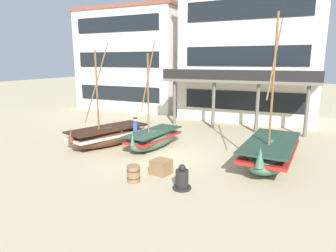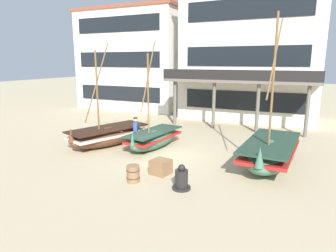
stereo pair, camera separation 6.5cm
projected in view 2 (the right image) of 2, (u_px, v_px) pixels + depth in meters
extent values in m
plane|color=tan|center=(160.00, 156.00, 15.54)|extent=(120.00, 120.00, 0.00)
ellipsoid|color=#427056|center=(154.00, 140.00, 16.87)|extent=(1.83, 4.13, 0.99)
cube|color=red|center=(154.00, 137.00, 16.84)|extent=(1.83, 3.97, 0.12)
cube|color=#243D2F|center=(154.00, 132.00, 16.77)|extent=(1.86, 4.06, 0.07)
cone|color=#427056|center=(132.00, 139.00, 15.18)|extent=(0.31, 0.31, 0.70)
cylinder|color=brown|center=(148.00, 97.00, 15.93)|extent=(0.10, 0.10, 4.53)
cylinder|color=brown|center=(148.00, 77.00, 15.71)|extent=(0.23, 1.41, 3.67)
cube|color=brown|center=(157.00, 132.00, 17.04)|extent=(1.33, 0.31, 0.06)
ellipsoid|color=#427056|center=(270.00, 154.00, 13.97)|extent=(2.29, 5.30, 1.20)
cube|color=red|center=(270.00, 151.00, 13.94)|extent=(2.30, 5.09, 0.14)
cube|color=#243D2F|center=(271.00, 142.00, 13.85)|extent=(2.35, 5.20, 0.08)
cone|color=#427056|center=(260.00, 157.00, 11.70)|extent=(0.43, 0.43, 0.84)
cylinder|color=brown|center=(273.00, 85.00, 12.72)|extent=(0.10, 0.10, 5.96)
cylinder|color=brown|center=(275.00, 57.00, 12.47)|extent=(0.20, 2.64, 3.40)
cube|color=brown|center=(272.00, 143.00, 14.22)|extent=(1.94, 0.26, 0.06)
ellipsoid|color=brown|center=(108.00, 136.00, 17.43)|extent=(3.25, 5.09, 1.06)
cube|color=silver|center=(108.00, 134.00, 17.40)|extent=(3.21, 4.92, 0.13)
cube|color=#351E13|center=(108.00, 128.00, 17.32)|extent=(3.27, 5.02, 0.07)
cone|color=brown|center=(71.00, 135.00, 15.74)|extent=(0.45, 0.45, 0.74)
cylinder|color=brown|center=(97.00, 94.00, 16.47)|extent=(0.10, 0.10, 4.65)
cylinder|color=brown|center=(97.00, 82.00, 16.34)|extent=(0.65, 1.67, 4.29)
cube|color=brown|center=(113.00, 129.00, 17.60)|extent=(1.62, 0.71, 0.06)
cylinder|color=#33333D|center=(136.00, 139.00, 17.25)|extent=(0.26, 0.26, 0.88)
cube|color=#2D4C99|center=(136.00, 127.00, 17.10)|extent=(0.34, 0.42, 0.54)
sphere|color=beige|center=(135.00, 120.00, 17.02)|extent=(0.22, 0.22, 0.22)
cylinder|color=#2D2823|center=(135.00, 118.00, 16.99)|extent=(0.24, 0.24, 0.05)
cylinder|color=black|center=(181.00, 188.00, 11.54)|extent=(0.71, 0.71, 0.10)
cylinder|color=black|center=(181.00, 178.00, 11.46)|extent=(0.50, 0.50, 0.67)
sphere|color=black|center=(182.00, 168.00, 11.37)|extent=(0.27, 0.27, 0.27)
cylinder|color=olive|center=(133.00, 174.00, 12.16)|extent=(0.52, 0.52, 0.70)
torus|color=black|center=(133.00, 170.00, 12.13)|extent=(0.56, 0.56, 0.03)
torus|color=black|center=(133.00, 177.00, 12.20)|extent=(0.56, 0.56, 0.03)
cube|color=olive|center=(161.00, 167.00, 13.03)|extent=(0.88, 0.88, 0.64)
cube|color=silver|center=(251.00, 59.00, 24.65)|extent=(10.77, 5.24, 10.01)
cube|color=black|center=(242.00, 101.00, 22.99)|extent=(9.05, 0.06, 1.47)
cube|color=black|center=(244.00, 56.00, 22.28)|extent=(9.05, 0.06, 1.47)
cube|color=black|center=(247.00, 9.00, 21.57)|extent=(9.05, 0.06, 1.47)
cube|color=#70665B|center=(239.00, 81.00, 21.46)|extent=(10.77, 2.75, 0.20)
cylinder|color=#666056|center=(175.00, 103.00, 22.91)|extent=(0.24, 0.24, 3.34)
cylinder|color=#666056|center=(214.00, 106.00, 21.63)|extent=(0.24, 0.24, 3.34)
cylinder|color=#666056|center=(258.00, 108.00, 20.34)|extent=(0.24, 0.24, 3.34)
cylinder|color=#666056|center=(307.00, 112.00, 19.06)|extent=(0.24, 0.24, 3.34)
cube|color=black|center=(235.00, 75.00, 20.20)|extent=(10.77, 0.08, 0.70)
cube|color=white|center=(133.00, 61.00, 30.73)|extent=(10.55, 5.45, 9.57)
cube|color=brown|center=(132.00, 10.00, 29.68)|extent=(10.97, 5.67, 0.30)
cube|color=black|center=(119.00, 93.00, 28.95)|extent=(8.86, 0.06, 1.40)
cube|color=black|center=(118.00, 60.00, 28.27)|extent=(8.86, 0.06, 1.40)
cube|color=black|center=(117.00, 24.00, 27.59)|extent=(8.86, 0.06, 1.40)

